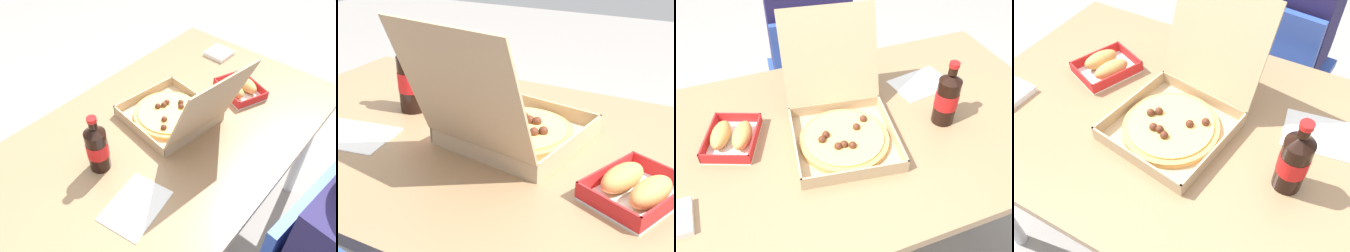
{
  "view_description": "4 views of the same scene",
  "coord_description": "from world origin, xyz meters",
  "views": [
    {
      "loc": [
        0.71,
        0.61,
        1.63
      ],
      "look_at": [
        0.0,
        0.0,
        0.74
      ],
      "focal_mm": 36.76,
      "sensor_mm": 36.0,
      "label": 1
    },
    {
      "loc": [
        -0.49,
        0.84,
        1.22
      ],
      "look_at": [
        -0.01,
        -0.07,
        0.72
      ],
      "focal_mm": 47.04,
      "sensor_mm": 36.0,
      "label": 2
    },
    {
      "loc": [
        -0.35,
        -0.8,
        1.52
      ],
      "look_at": [
        -0.04,
        0.01,
        0.73
      ],
      "focal_mm": 39.34,
      "sensor_mm": 36.0,
      "label": 3
    },
    {
      "loc": [
        0.3,
        -0.64,
        1.49
      ],
      "look_at": [
        -0.01,
        -0.07,
        0.78
      ],
      "focal_mm": 38.89,
      "sensor_mm": 36.0,
      "label": 4
    }
  ],
  "objects": [
    {
      "name": "pizza_box_open",
      "position": [
        -0.05,
        -0.01,
        0.76
      ],
      "size": [
        0.37,
        0.46,
        0.34
      ],
      "color": "tan",
      "rests_on": "dining_table"
    },
    {
      "name": "cola_bottle",
      "position": [
        0.28,
        -0.06,
        0.81
      ],
      "size": [
        0.07,
        0.07,
        0.22
      ],
      "color": "black",
      "rests_on": "dining_table"
    },
    {
      "name": "dining_table",
      "position": [
        0.0,
        0.0,
        0.64
      ],
      "size": [
        1.42,
        0.86,
        0.71
      ],
      "color": "#997551",
      "rests_on": "ground_plane"
    },
    {
      "name": "paper_menu",
      "position": [
        0.32,
        0.14,
        0.71
      ],
      "size": [
        0.23,
        0.18,
        0.0
      ],
      "primitive_type": "cube",
      "rotation": [
        0.0,
        0.0,
        0.16
      ],
      "color": "white",
      "rests_on": "dining_table"
    },
    {
      "name": "bread_side_box",
      "position": [
        -0.38,
        0.08,
        0.74
      ],
      "size": [
        0.21,
        0.23,
        0.06
      ],
      "color": "white",
      "rests_on": "dining_table"
    }
  ]
}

